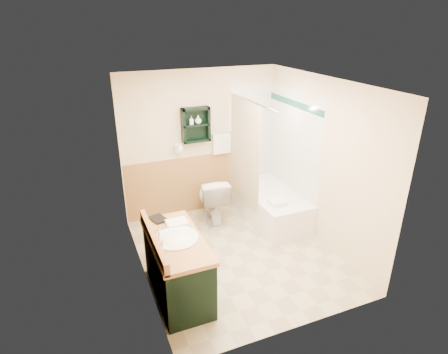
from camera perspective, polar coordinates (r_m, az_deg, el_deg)
floor at (r=5.45m, az=1.98°, el=-11.63°), size 3.00×3.00×0.00m
back_wall at (r=6.19m, az=-3.69°, el=5.17°), size 2.60×0.04×2.40m
left_wall at (r=4.52m, az=-13.25°, el=-2.46°), size 0.04×3.00×2.40m
right_wall at (r=5.51m, az=14.77°, el=2.11°), size 0.04×3.00×2.40m
ceiling at (r=4.53m, az=2.41°, el=14.39°), size 2.60×3.00×0.04m
wainscot_left at (r=4.87m, az=-12.08°, el=-9.85°), size 2.98×2.98×1.00m
wainscot_back at (r=6.41m, az=-3.43°, el=-0.88°), size 2.58×2.58×1.00m
mirror_frame at (r=3.91m, az=-11.50°, el=-1.63°), size 1.30×1.30×1.00m
mirror_glass at (r=3.91m, az=-11.43°, el=-1.62°), size 1.20×1.20×0.90m
tile_right at (r=6.11m, az=10.20°, el=3.12°), size 1.50×1.50×2.10m
tile_back at (r=6.58m, az=4.97°, el=4.86°), size 0.95×0.95×2.10m
tile_accent at (r=5.88m, az=10.70°, el=10.91°), size 1.50×1.50×0.10m
wall_shelf at (r=5.96m, az=-4.32°, el=7.94°), size 0.45×0.15×0.55m
hair_dryer at (r=6.00m, az=-7.03°, el=4.45°), size 0.10×0.24×0.18m
towel_bar at (r=6.20m, az=-0.43°, el=6.70°), size 0.40×0.06×0.40m
curtain_rod at (r=5.49m, az=4.13°, el=11.47°), size 0.03×1.60×0.03m
shower_curtain at (r=5.88m, az=3.13°, el=3.66°), size 1.05×1.05×1.70m
vanity at (r=4.58m, az=-7.11°, el=-13.42°), size 0.59×1.23×0.78m
bathtub at (r=6.23m, az=7.09°, el=-4.35°), size 0.74×1.50×0.50m
toilet at (r=6.09m, az=-1.87°, el=-3.41°), size 0.54×0.84×0.77m
counter_towel at (r=4.63m, az=-7.22°, el=-6.91°), size 0.25×0.20×0.04m
vanity_book at (r=4.68m, az=-10.97°, el=-5.53°), size 0.17×0.07×0.23m
tub_towel at (r=5.73m, az=8.19°, el=-3.85°), size 0.24×0.20×0.07m
soap_bottle_a at (r=5.92m, az=-4.98°, el=8.27°), size 0.07×0.14×0.06m
soap_bottle_b at (r=5.95m, az=-3.96°, el=8.59°), size 0.14×0.16×0.10m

